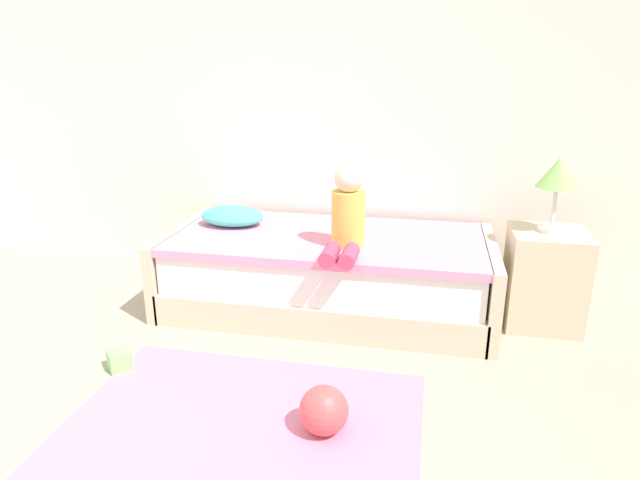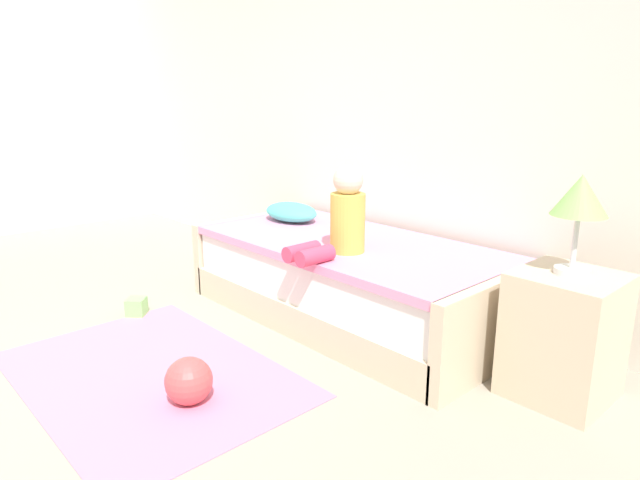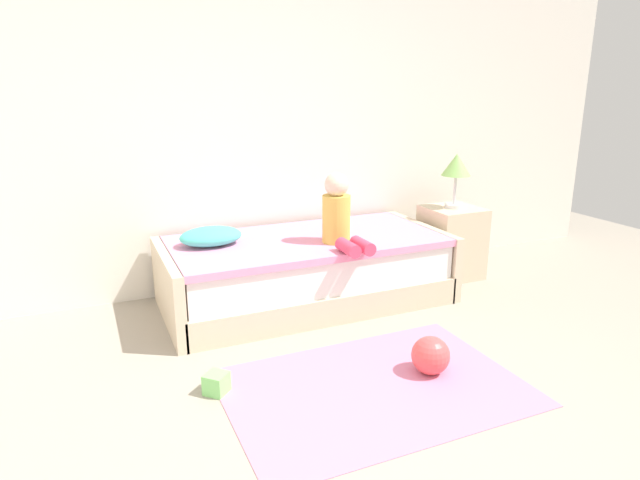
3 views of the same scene
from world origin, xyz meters
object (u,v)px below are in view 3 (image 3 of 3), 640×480
toy_ball (431,355)px  toy_block (216,383)px  pillow (211,236)px  child_figure (339,216)px  nightstand (451,242)px  table_lamp (456,167)px  bed (307,270)px

toy_ball → toy_block: (-1.17, 0.28, -0.05)m
pillow → toy_block: bearing=-102.9°
child_figure → pillow: bearing=158.7°
nightstand → child_figure: size_ratio=1.18×
table_lamp → toy_block: (-2.29, -1.04, -0.88)m
bed → table_lamp: table_lamp is taller
nightstand → toy_block: bearing=-155.6°
child_figure → nightstand: bearing=12.7°
table_lamp → toy_ball: size_ratio=2.04×
table_lamp → toy_ball: table_lamp is taller
child_figure → toy_block: 1.49m
toy_ball → toy_block: toy_ball is taller
pillow → toy_block: size_ratio=3.89×
bed → pillow: bearing=171.7°
child_figure → bed: bearing=124.7°
toy_block → bed: bearing=46.8°
child_figure → toy_ball: size_ratio=2.32×
table_lamp → child_figure: bearing=-167.3°
bed → child_figure: 0.54m
toy_ball → table_lamp: bearing=49.8°
nightstand → child_figure: 1.29m
pillow → toy_block: pillow is taller
bed → table_lamp: size_ratio=4.69×
child_figure → toy_block: (-1.09, -0.77, -0.65)m
table_lamp → pillow: bearing=178.3°
bed → toy_ball: 1.31m
pillow → toy_ball: (0.92, -1.38, -0.45)m
toy_block → toy_ball: bearing=-13.7°
table_lamp → toy_block: size_ratio=3.98×
bed → toy_block: bearing=-133.2°
bed → toy_ball: bed is taller
nightstand → table_lamp: (0.00, 0.00, 0.64)m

